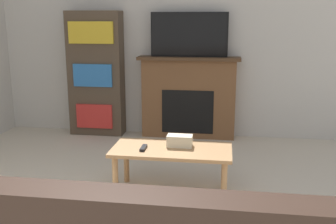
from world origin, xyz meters
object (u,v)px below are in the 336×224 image
tv (189,35)px  bookshelf (96,74)px  fireplace (188,97)px  coffee_table (172,154)px

tv → bookshelf: bookshelf is taller
fireplace → tv: 0.79m
fireplace → coffee_table: 1.76m
coffee_table → bookshelf: 2.17m
fireplace → coffee_table: fireplace is taller
tv → coffee_table: size_ratio=0.93×
coffee_table → bookshelf: (-1.24, 1.72, 0.45)m
fireplace → bookshelf: bookshelf is taller
tv → coffee_table: (0.02, -1.73, -0.96)m
tv → fireplace: bearing=90.0°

